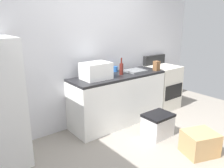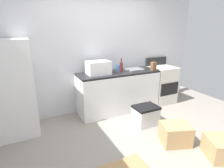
{
  "view_description": "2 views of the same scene",
  "coord_description": "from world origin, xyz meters",
  "px_view_note": "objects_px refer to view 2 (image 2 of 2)",
  "views": [
    {
      "loc": [
        -2.19,
        -1.82,
        1.85
      ],
      "look_at": [
        -0.09,
        0.88,
        0.87
      ],
      "focal_mm": 36.62,
      "sensor_mm": 36.0,
      "label": 1
    },
    {
      "loc": [
        -1.52,
        -2.2,
        1.8
      ],
      "look_at": [
        0.03,
        0.98,
        0.72
      ],
      "focal_mm": 29.19,
      "sensor_mm": 36.0,
      "label": 2
    }
  ],
  "objects_px": {
    "microwave": "(98,68)",
    "wine_bottle": "(121,67)",
    "stove_oven": "(161,84)",
    "storage_bin": "(146,115)",
    "coffee_mug": "(118,67)",
    "knife_block": "(153,66)",
    "refrigerator": "(13,89)",
    "cardboard_box_large": "(175,134)"
  },
  "relations": [
    {
      "from": "coffee_mug",
      "to": "storage_bin",
      "type": "relative_size",
      "value": 0.22
    },
    {
      "from": "stove_oven",
      "to": "microwave",
      "type": "distance_m",
      "value": 1.78
    },
    {
      "from": "wine_bottle",
      "to": "microwave",
      "type": "bearing_deg",
      "value": 177.05
    },
    {
      "from": "coffee_mug",
      "to": "cardboard_box_large",
      "type": "bearing_deg",
      "value": -85.99
    },
    {
      "from": "wine_bottle",
      "to": "knife_block",
      "type": "distance_m",
      "value": 0.76
    },
    {
      "from": "stove_oven",
      "to": "coffee_mug",
      "type": "distance_m",
      "value": 1.23
    },
    {
      "from": "refrigerator",
      "to": "stove_oven",
      "type": "xyz_separation_m",
      "value": [
        3.27,
        0.06,
        -0.36
      ]
    },
    {
      "from": "refrigerator",
      "to": "storage_bin",
      "type": "height_order",
      "value": "refrigerator"
    },
    {
      "from": "refrigerator",
      "to": "cardboard_box_large",
      "type": "relative_size",
      "value": 3.75
    },
    {
      "from": "microwave",
      "to": "stove_oven",
      "type": "bearing_deg",
      "value": 0.25
    },
    {
      "from": "refrigerator",
      "to": "knife_block",
      "type": "distance_m",
      "value": 2.85
    },
    {
      "from": "refrigerator",
      "to": "stove_oven",
      "type": "height_order",
      "value": "refrigerator"
    },
    {
      "from": "wine_bottle",
      "to": "storage_bin",
      "type": "bearing_deg",
      "value": -81.34
    },
    {
      "from": "stove_oven",
      "to": "storage_bin",
      "type": "xyz_separation_m",
      "value": [
        -1.05,
        -0.82,
        -0.27
      ]
    },
    {
      "from": "coffee_mug",
      "to": "knife_block",
      "type": "xyz_separation_m",
      "value": [
        0.68,
        -0.4,
        0.04
      ]
    },
    {
      "from": "microwave",
      "to": "wine_bottle",
      "type": "height_order",
      "value": "wine_bottle"
    },
    {
      "from": "cardboard_box_large",
      "to": "storage_bin",
      "type": "height_order",
      "value": "storage_bin"
    },
    {
      "from": "refrigerator",
      "to": "knife_block",
      "type": "height_order",
      "value": "refrigerator"
    },
    {
      "from": "wine_bottle",
      "to": "storage_bin",
      "type": "height_order",
      "value": "wine_bottle"
    },
    {
      "from": "stove_oven",
      "to": "knife_block",
      "type": "relative_size",
      "value": 6.11
    },
    {
      "from": "knife_block",
      "to": "storage_bin",
      "type": "distance_m",
      "value": 1.2
    },
    {
      "from": "refrigerator",
      "to": "microwave",
      "type": "distance_m",
      "value": 1.59
    },
    {
      "from": "coffee_mug",
      "to": "knife_block",
      "type": "distance_m",
      "value": 0.79
    },
    {
      "from": "refrigerator",
      "to": "storage_bin",
      "type": "xyz_separation_m",
      "value": [
        2.22,
        -0.77,
        -0.63
      ]
    },
    {
      "from": "refrigerator",
      "to": "wine_bottle",
      "type": "xyz_separation_m",
      "value": [
        2.1,
        0.02,
        0.19
      ]
    },
    {
      "from": "stove_oven",
      "to": "microwave",
      "type": "height_order",
      "value": "microwave"
    },
    {
      "from": "stove_oven",
      "to": "cardboard_box_large",
      "type": "bearing_deg",
      "value": -122.72
    },
    {
      "from": "cardboard_box_large",
      "to": "storage_bin",
      "type": "bearing_deg",
      "value": 95.55
    },
    {
      "from": "refrigerator",
      "to": "coffee_mug",
      "type": "bearing_deg",
      "value": 7.08
    },
    {
      "from": "coffee_mug",
      "to": "microwave",
      "type": "bearing_deg",
      "value": -159.29
    },
    {
      "from": "wine_bottle",
      "to": "coffee_mug",
      "type": "distance_m",
      "value": 0.26
    },
    {
      "from": "microwave",
      "to": "coffee_mug",
      "type": "bearing_deg",
      "value": 20.71
    },
    {
      "from": "wine_bottle",
      "to": "knife_block",
      "type": "bearing_deg",
      "value": -11.5
    },
    {
      "from": "knife_block",
      "to": "microwave",
      "type": "bearing_deg",
      "value": 171.96
    },
    {
      "from": "refrigerator",
      "to": "knife_block",
      "type": "xyz_separation_m",
      "value": [
        2.84,
        -0.13,
        0.17
      ]
    },
    {
      "from": "wine_bottle",
      "to": "storage_bin",
      "type": "xyz_separation_m",
      "value": [
        0.12,
        -0.79,
        -0.82
      ]
    },
    {
      "from": "microwave",
      "to": "wine_bottle",
      "type": "distance_m",
      "value": 0.52
    },
    {
      "from": "refrigerator",
      "to": "wine_bottle",
      "type": "relative_size",
      "value": 5.49
    },
    {
      "from": "storage_bin",
      "to": "refrigerator",
      "type": "bearing_deg",
      "value": 160.95
    },
    {
      "from": "cardboard_box_large",
      "to": "stove_oven",
      "type": "bearing_deg",
      "value": 57.28
    },
    {
      "from": "refrigerator",
      "to": "coffee_mug",
      "type": "height_order",
      "value": "refrigerator"
    },
    {
      "from": "coffee_mug",
      "to": "storage_bin",
      "type": "height_order",
      "value": "coffee_mug"
    }
  ]
}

